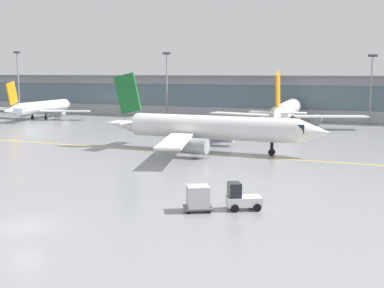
# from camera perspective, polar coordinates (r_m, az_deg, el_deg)

# --- Properties ---
(ground_plane) EXTENTS (400.00, 400.00, 0.00)m
(ground_plane) POSITION_cam_1_polar(r_m,az_deg,el_deg) (35.48, -18.74, -9.08)
(ground_plane) COLOR gray
(taxiway_centreline_stripe) EXTENTS (109.97, 3.10, 0.01)m
(taxiway_centreline_stripe) POSITION_cam_1_polar(r_m,az_deg,el_deg) (62.79, 1.87, -1.15)
(taxiway_centreline_stripe) COLOR yellow
(taxiway_centreline_stripe) RESTS_ON ground_plane
(terminal_concourse) EXTENTS (193.76, 11.00, 9.60)m
(terminal_concourse) POSITION_cam_1_polar(r_m,az_deg,el_deg) (113.33, 9.74, 5.48)
(terminal_concourse) COLOR #B2B7BC
(terminal_concourse) RESTS_ON ground_plane
(gate_airplane_0) EXTENTS (23.85, 25.71, 8.51)m
(gate_airplane_0) POSITION_cam_1_polar(r_m,az_deg,el_deg) (114.76, -17.00, 4.08)
(gate_airplane_0) COLOR white
(gate_airplane_0) RESTS_ON ground_plane
(gate_airplane_1) EXTENTS (29.50, 31.75, 10.52)m
(gate_airplane_1) POSITION_cam_1_polar(r_m,az_deg,el_deg) (94.54, 10.91, 3.83)
(gate_airplane_1) COLOR white
(gate_airplane_1) RESTS_ON ground_plane
(taxiing_regional_jet) EXTENTS (31.08, 28.95, 10.31)m
(taxiing_regional_jet) POSITION_cam_1_polar(r_m,az_deg,el_deg) (64.37, 2.13, 1.86)
(taxiing_regional_jet) COLOR white
(taxiing_regional_jet) RESTS_ON ground_plane
(baggage_tug) EXTENTS (2.95, 2.52, 2.10)m
(baggage_tug) POSITION_cam_1_polar(r_m,az_deg,el_deg) (37.67, 5.70, -6.24)
(baggage_tug) COLOR silver
(baggage_tug) RESTS_ON ground_plane
(cargo_dolly_lead) EXTENTS (2.61, 2.40, 1.94)m
(cargo_dolly_lead) POSITION_cam_1_polar(r_m,az_deg,el_deg) (37.04, 0.68, -6.20)
(cargo_dolly_lead) COLOR #595B60
(cargo_dolly_lead) RESTS_ON ground_plane
(apron_light_mast_0) EXTENTS (1.80, 0.36, 15.46)m
(apron_light_mast_0) POSITION_cam_1_polar(r_m,az_deg,el_deg) (132.68, -19.48, 7.04)
(apron_light_mast_0) COLOR gray
(apron_light_mast_0) RESTS_ON ground_plane
(apron_light_mast_1) EXTENTS (1.80, 0.36, 14.75)m
(apron_light_mast_1) POSITION_cam_1_polar(r_m,az_deg,el_deg) (112.58, -2.93, 7.17)
(apron_light_mast_1) COLOR gray
(apron_light_mast_1) RESTS_ON ground_plane
(apron_light_mast_2) EXTENTS (1.80, 0.36, 13.78)m
(apron_light_mast_2) POSITION_cam_1_polar(r_m,az_deg,el_deg) (104.39, 20.02, 6.32)
(apron_light_mast_2) COLOR gray
(apron_light_mast_2) RESTS_ON ground_plane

